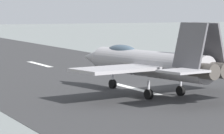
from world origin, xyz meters
TOP-DOWN VIEW (x-y plane):
  - ground_plane at (0.00, 0.00)m, footprint 400.00×400.00m
  - runway_strip at (-0.02, 0.00)m, footprint 240.00×26.00m
  - fighter_jet at (-3.86, 0.61)m, footprint 17.07×14.50m

SIDE VIEW (x-z plane):
  - ground_plane at x=0.00m, z-range 0.00..0.00m
  - runway_strip at x=-0.02m, z-range 0.00..0.02m
  - fighter_jet at x=-3.86m, z-range -0.36..5.32m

